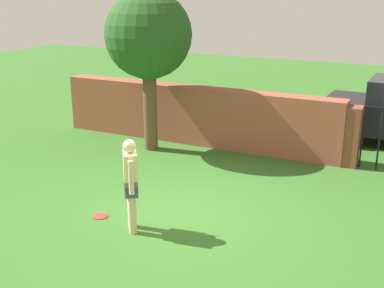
% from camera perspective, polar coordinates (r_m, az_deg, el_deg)
% --- Properties ---
extents(ground_plane, '(40.00, 40.00, 0.00)m').
position_cam_1_polar(ground_plane, '(9.20, -1.96, -8.03)').
color(ground_plane, '#336623').
extents(brick_wall, '(7.65, 0.50, 1.51)m').
position_cam_1_polar(brick_wall, '(12.97, 0.37, 3.33)').
color(brick_wall, brown).
rests_on(brick_wall, ground).
extents(tree, '(2.11, 2.11, 3.92)m').
position_cam_1_polar(tree, '(12.16, -5.05, 12.18)').
color(tree, brown).
rests_on(tree, ground).
extents(person, '(0.39, 0.46, 1.62)m').
position_cam_1_polar(person, '(8.34, -7.05, -4.25)').
color(person, beige).
rests_on(person, ground).
extents(frisbee_red, '(0.27, 0.27, 0.02)m').
position_cam_1_polar(frisbee_red, '(9.24, -10.48, -8.16)').
color(frisbee_red, red).
rests_on(frisbee_red, ground).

